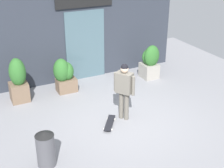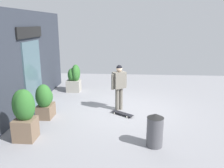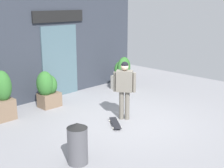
{
  "view_description": "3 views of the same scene",
  "coord_description": "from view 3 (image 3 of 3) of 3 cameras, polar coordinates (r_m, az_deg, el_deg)",
  "views": [
    {
      "loc": [
        -3.72,
        -6.71,
        4.65
      ],
      "look_at": [
        -0.25,
        0.34,
        1.02
      ],
      "focal_mm": 51.31,
      "sensor_mm": 36.0,
      "label": 1
    },
    {
      "loc": [
        -7.87,
        -0.22,
        3.03
      ],
      "look_at": [
        -0.25,
        0.34,
        1.02
      ],
      "focal_mm": 37.27,
      "sensor_mm": 36.0,
      "label": 2
    },
    {
      "loc": [
        -6.1,
        -5.47,
        3.2
      ],
      "look_at": [
        -0.25,
        0.34,
        1.02
      ],
      "focal_mm": 50.32,
      "sensor_mm": 36.0,
      "label": 3
    }
  ],
  "objects": [
    {
      "name": "planter_box_left",
      "position": [
        9.84,
        -11.63,
        -0.82
      ],
      "size": [
        0.72,
        0.53,
        1.16
      ],
      "color": "brown",
      "rests_on": "ground_plane"
    },
    {
      "name": "ground_plane",
      "position": [
        8.79,
        2.76,
        -6.55
      ],
      "size": [
        12.0,
        12.0,
        0.0
      ],
      "primitive_type": "plane",
      "color": "gray"
    },
    {
      "name": "building_facade",
      "position": [
        10.87,
        -10.62,
        6.74
      ],
      "size": [
        7.25,
        0.31,
        3.46
      ],
      "color": "#2D333D",
      "rests_on": "ground_plane"
    },
    {
      "name": "skateboard",
      "position": [
        8.41,
        0.58,
        -7.09
      ],
      "size": [
        0.63,
        0.78,
        0.08
      ],
      "rotation": [
        0.0,
        0.0,
        -2.19
      ],
      "color": "black",
      "rests_on": "ground_plane"
    },
    {
      "name": "planter_box_right",
      "position": [
        11.62,
        1.85,
        1.94
      ],
      "size": [
        0.57,
        0.6,
        1.23
      ],
      "color": "gray",
      "rests_on": "ground_plane"
    },
    {
      "name": "trash_bin",
      "position": [
        6.45,
        -6.28,
        -10.64
      ],
      "size": [
        0.42,
        0.42,
        0.87
      ],
      "color": "#4C4C51",
      "rests_on": "ground_plane"
    },
    {
      "name": "planter_box_mid",
      "position": [
        9.12,
        -19.36,
        -1.55
      ],
      "size": [
        0.54,
        0.59,
        1.39
      ],
      "color": "brown",
      "rests_on": "ground_plane"
    },
    {
      "name": "skateboarder",
      "position": [
        8.55,
        2.29,
        -0.11
      ],
      "size": [
        0.47,
        0.52,
        1.64
      ],
      "rotation": [
        0.0,
        0.0,
        -2.53
      ],
      "color": "#666056",
      "rests_on": "ground_plane"
    }
  ]
}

